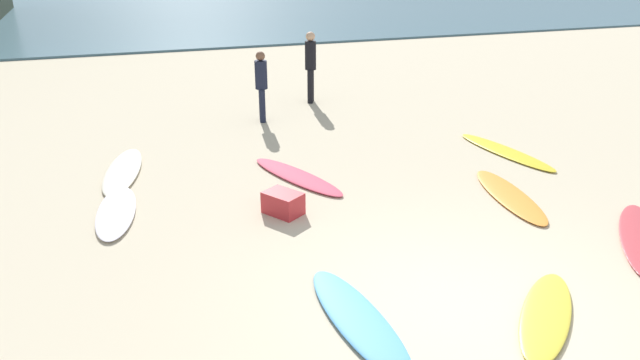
% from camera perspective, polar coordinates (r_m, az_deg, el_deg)
% --- Properties ---
extents(ground_plane, '(120.00, 120.00, 0.00)m').
position_cam_1_polar(ground_plane, '(7.34, 13.52, -12.03)').
color(ground_plane, beige).
extents(surfboard_0, '(1.44, 2.35, 0.07)m').
position_cam_1_polar(surfboard_0, '(10.65, -2.23, 0.37)').
color(surfboard_0, '#D9445C').
rests_on(surfboard_0, ground_plane).
extents(surfboard_1, '(1.00, 2.55, 0.06)m').
position_cam_1_polar(surfboard_1, '(12.42, 17.44, 2.62)').
color(surfboard_1, yellow).
rests_on(surfboard_1, ground_plane).
extents(surfboard_3, '(0.82, 2.28, 0.08)m').
position_cam_1_polar(surfboard_3, '(6.93, 3.69, -13.25)').
color(surfboard_3, '#54A0DF').
rests_on(surfboard_3, ground_plane).
extents(surfboard_4, '(0.76, 2.03, 0.08)m').
position_cam_1_polar(surfboard_4, '(9.84, -19.03, -2.91)').
color(surfboard_4, white).
rests_on(surfboard_4, ground_plane).
extents(surfboard_5, '(0.97, 2.42, 0.08)m').
position_cam_1_polar(surfboard_5, '(11.45, -18.45, 0.83)').
color(surfboard_5, '#EFE4CB').
rests_on(surfboard_5, ground_plane).
extents(surfboard_7, '(0.85, 2.31, 0.06)m').
position_cam_1_polar(surfboard_7, '(10.38, 17.79, -1.44)').
color(surfboard_7, orange).
rests_on(surfboard_7, ground_plane).
extents(surfboard_9, '(1.71, 1.79, 0.08)m').
position_cam_1_polar(surfboard_9, '(7.46, 20.92, -12.04)').
color(surfboard_9, yellow).
rests_on(surfboard_9, ground_plane).
extents(beachgoer_near, '(0.37, 0.37, 1.79)m').
position_cam_1_polar(beachgoer_near, '(15.24, -0.92, 11.16)').
color(beachgoer_near, black).
rests_on(beachgoer_near, ground_plane).
extents(beachgoer_mid, '(0.32, 0.34, 1.62)m').
position_cam_1_polar(beachgoer_mid, '(13.73, -5.66, 9.25)').
color(beachgoer_mid, '#191E33').
rests_on(beachgoer_mid, ground_plane).
extents(beach_cooler, '(0.67, 0.71, 0.35)m').
position_cam_1_polar(beach_cooler, '(9.30, -3.58, -2.23)').
color(beach_cooler, '#B2282D').
rests_on(beach_cooler, ground_plane).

